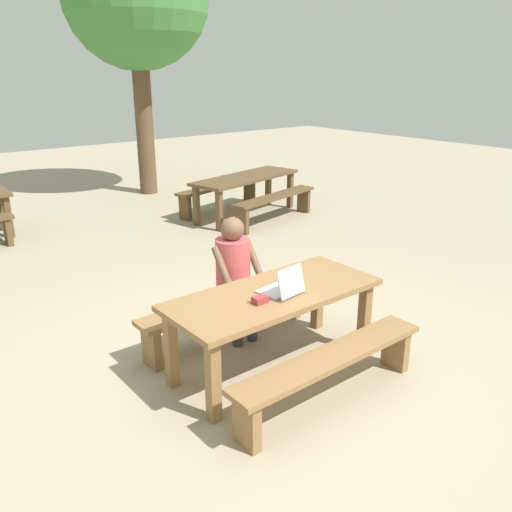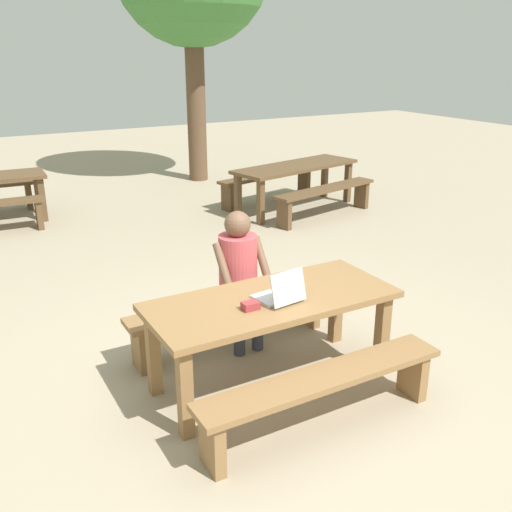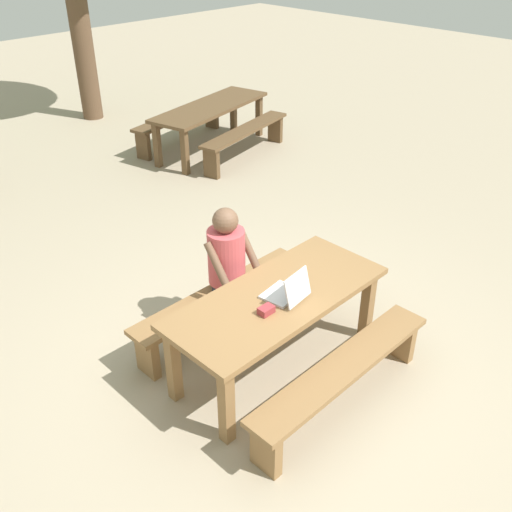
# 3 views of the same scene
# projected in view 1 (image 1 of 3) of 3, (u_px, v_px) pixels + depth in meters

# --- Properties ---
(ground_plane) EXTENTS (30.00, 30.00, 0.00)m
(ground_plane) POSITION_uv_depth(u_px,v_px,m) (273.00, 366.00, 4.75)
(ground_plane) COLOR tan
(picnic_table_front) EXTENTS (1.90, 0.81, 0.73)m
(picnic_table_front) POSITION_uv_depth(u_px,v_px,m) (274.00, 303.00, 4.54)
(picnic_table_front) COLOR olive
(picnic_table_front) RESTS_ON ground
(bench_near) EXTENTS (1.87, 0.30, 0.43)m
(bench_near) POSITION_uv_depth(u_px,v_px,m) (331.00, 366.00, 4.14)
(bench_near) COLOR olive
(bench_near) RESTS_ON ground
(bench_far) EXTENTS (1.87, 0.30, 0.43)m
(bench_far) POSITION_uv_depth(u_px,v_px,m) (228.00, 308.00, 5.14)
(bench_far) COLOR olive
(bench_far) RESTS_ON ground
(laptop) EXTENTS (0.33, 0.34, 0.26)m
(laptop) POSITION_uv_depth(u_px,v_px,m) (283.00, 287.00, 4.44)
(laptop) COLOR silver
(laptop) RESTS_ON picnic_table_front
(small_pouch) EXTENTS (0.12, 0.08, 0.06)m
(small_pouch) POSITION_uv_depth(u_px,v_px,m) (260.00, 300.00, 4.28)
(small_pouch) COLOR #993338
(small_pouch) RESTS_ON picnic_table_front
(person_seated) EXTENTS (0.44, 0.42, 1.22)m
(person_seated) POSITION_uv_depth(u_px,v_px,m) (235.00, 269.00, 5.03)
(person_seated) COLOR #333847
(person_seated) RESTS_ON ground
(picnic_table_mid) EXTENTS (2.29, 1.17, 0.73)m
(picnic_table_mid) POSITION_uv_depth(u_px,v_px,m) (246.00, 182.00, 9.39)
(picnic_table_mid) COLOR brown
(picnic_table_mid) RESTS_ON ground
(bench_mid_south) EXTENTS (1.98, 0.71, 0.47)m
(bench_mid_south) POSITION_uv_depth(u_px,v_px,m) (275.00, 202.00, 9.09)
(bench_mid_south) COLOR brown
(bench_mid_south) RESTS_ON ground
(bench_mid_north) EXTENTS (1.98, 0.71, 0.47)m
(bench_mid_north) POSITION_uv_depth(u_px,v_px,m) (219.00, 191.00, 9.86)
(bench_mid_north) COLOR brown
(bench_mid_north) RESTS_ON ground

